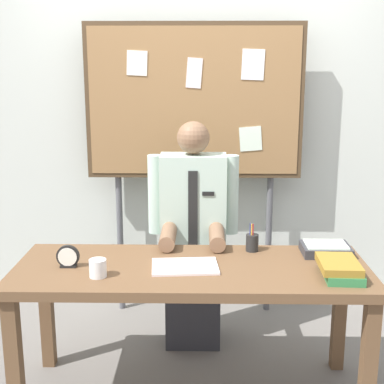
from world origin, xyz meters
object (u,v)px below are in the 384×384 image
Objects in this scene: desk_clock at (68,257)px; paper_tray at (326,249)px; coffee_mug at (98,268)px; open_notebook at (185,266)px; book_stack at (340,269)px; bulletin_board at (194,106)px; person at (193,244)px; desk at (191,283)px; pen_holder at (252,242)px.

desk_clock reaches higher than paper_tray.
open_notebook is at bearing 17.18° from coffee_mug.
paper_tray is at bearing 89.54° from book_stack.
desk_clock is 1.38m from paper_tray.
book_stack is 1.36m from desk_clock.
person is at bearing -90.05° from bulletin_board.
desk_clock is (-1.36, 0.10, 0.01)m from book_stack.
open_notebook is 3.79× the size of coffee_mug.
desk_clock is at bearing 144.58° from coffee_mug.
person reaches higher than desk.
desk is 0.90× the size of bulletin_board.
book_stack is at bearing -90.46° from paper_tray.
person is at bearing 90.00° from desk.
open_notebook is 1.29× the size of paper_tray.
desk_clock is (-0.63, -0.61, 0.13)m from person.
pen_holder is (0.33, -0.78, -0.69)m from bulletin_board.
book_stack is at bearing -44.27° from person.
pen_holder is (0.79, 0.39, 0.01)m from coffee_mug.
open_notebook is at bearing 0.45° from desk_clock.
coffee_mug reaches higher than book_stack.
person reaches higher than coffee_mug.
bulletin_board is 17.26× the size of desk_clock.
coffee_mug is (-0.45, -0.15, 0.13)m from desk.
coffee_mug is at bearing -111.08° from bulletin_board.
bulletin_board is at bearing 112.97° from pen_holder.
person is 4.23× the size of open_notebook.
pen_holder is at bearing 36.00° from desk.
book_stack is (0.73, -0.13, 0.13)m from desk.
desk is 11.39× the size of pen_holder.
coffee_mug is at bearing -121.64° from person.
desk_clock is (-0.60, -0.00, 0.05)m from open_notebook.
desk is 5.43× the size of open_notebook.
desk_clock is at bearing 175.76° from book_stack.
desk is 7.01× the size of paper_tray.
bulletin_board is 1.28m from open_notebook.
desk is at bearing -164.69° from paper_tray.
person is 16.04× the size of coffee_mug.
coffee_mug is 0.34× the size of paper_tray.
bulletin_board is (0.00, 1.03, 0.83)m from desk.
book_stack is at bearing -42.85° from pen_holder.
person reaches higher than desk_clock.
open_notebook is at bearing -163.92° from paper_tray.
paper_tray is (0.73, -0.38, 0.10)m from person.
open_notebook is 0.60m from desk_clock.
book_stack reaches higher than open_notebook.
desk is 0.58m from person.
bulletin_board reaches higher than open_notebook.
desk is at bearing -90.02° from bulletin_board.
bulletin_board is at bearing 131.51° from paper_tray.
coffee_mug is at bearing -178.81° from book_stack.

